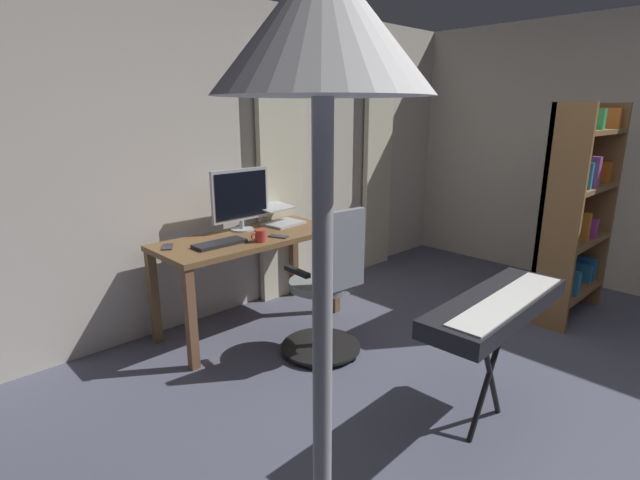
{
  "coord_description": "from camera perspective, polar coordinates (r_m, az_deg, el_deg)",
  "views": [
    {
      "loc": [
        2.3,
        0.42,
        1.66
      ],
      "look_at": [
        0.09,
        -1.87,
        0.79
      ],
      "focal_mm": 26.91,
      "sensor_mm": 36.0,
      "label": 1
    }
  ],
  "objects": [
    {
      "name": "ground_plane",
      "position": [
        2.87,
        30.96,
        -22.56
      ],
      "size": [
        7.6,
        7.6,
        0.0
      ],
      "primitive_type": "plane",
      "color": "#545569"
    },
    {
      "name": "back_room_partition",
      "position": [
        4.08,
        -9.5,
        9.31
      ],
      "size": [
        5.44,
        0.1,
        2.5
      ],
      "primitive_type": "cube",
      "color": "beige",
      "rests_on": "ground"
    },
    {
      "name": "curtain_left_panel",
      "position": [
        5.16,
        6.84,
        8.31
      ],
      "size": [
        0.39,
        0.06,
        2.09
      ],
      "primitive_type": "cube",
      "color": "beige",
      "rests_on": "ground"
    },
    {
      "name": "curtain_right_panel",
      "position": [
        4.22,
        -4.72,
        6.83
      ],
      "size": [
        0.46,
        0.06,
        2.09
      ],
      "primitive_type": "cube",
      "color": "beige",
      "rests_on": "ground"
    },
    {
      "name": "desk",
      "position": [
        3.69,
        -8.37,
        -1.03
      ],
      "size": [
        1.42,
        0.61,
        0.74
      ],
      "color": "brown",
      "rests_on": "ground"
    },
    {
      "name": "office_chair",
      "position": [
        3.25,
        0.88,
        -6.06
      ],
      "size": [
        0.56,
        0.56,
        1.05
      ],
      "rotation": [
        0.0,
        0.0,
        3.05
      ],
      "color": "black",
      "rests_on": "ground"
    },
    {
      "name": "computer_monitor",
      "position": [
        3.79,
        -9.43,
        5.07
      ],
      "size": [
        0.51,
        0.18,
        0.48
      ],
      "color": "#B7BCC1",
      "rests_on": "desk"
    },
    {
      "name": "computer_keyboard",
      "position": [
        3.44,
        -11.85,
        -0.41
      ],
      "size": [
        0.38,
        0.15,
        0.02
      ],
      "primitive_type": "cube",
      "color": "#232328",
      "rests_on": "desk"
    },
    {
      "name": "laptop",
      "position": [
        4.0,
        -4.8,
        2.73
      ],
      "size": [
        0.34,
        0.38,
        0.15
      ],
      "rotation": [
        0.0,
        0.0,
        0.11
      ],
      "color": "#B7BCC1",
      "rests_on": "desk"
    },
    {
      "name": "cell_phone_by_monitor",
      "position": [
        3.47,
        -17.7,
        -0.78
      ],
      "size": [
        0.13,
        0.16,
        0.01
      ],
      "primitive_type": "cube",
      "rotation": [
        0.0,
        0.0,
        -0.55
      ],
      "color": "#333338",
      "rests_on": "desk"
    },
    {
      "name": "cell_phone_face_up",
      "position": [
        3.59,
        -4.96,
        0.43
      ],
      "size": [
        0.12,
        0.16,
        0.01
      ],
      "primitive_type": "cube",
      "rotation": [
        0.0,
        0.0,
        0.44
      ],
      "color": "#333338",
      "rests_on": "desk"
    },
    {
      "name": "mug_tea",
      "position": [
        3.47,
        -7.12,
        0.5
      ],
      "size": [
        0.13,
        0.08,
        0.09
      ],
      "color": "#CC3D33",
      "rests_on": "desk"
    },
    {
      "name": "bookshelf",
      "position": [
        4.36,
        27.82,
        2.91
      ],
      "size": [
        0.83,
        0.3,
        1.71
      ],
      "color": "olive",
      "rests_on": "ground"
    },
    {
      "name": "piano_keyboard",
      "position": [
        2.6,
        20.29,
        -7.68
      ],
      "size": [
        1.05,
        0.36,
        0.76
      ],
      "rotation": [
        0.0,
        0.0,
        0.04
      ],
      "color": "black",
      "rests_on": "ground"
    },
    {
      "name": "floor_lamp",
      "position": [
        0.67,
        0.31,
        1.77
      ],
      "size": [
        0.29,
        0.29,
        1.85
      ],
      "color": "black",
      "rests_on": "ground"
    }
  ]
}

